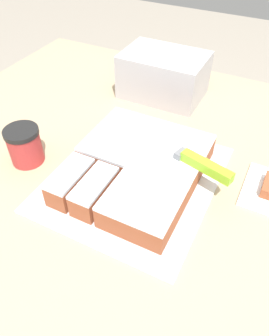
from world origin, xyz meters
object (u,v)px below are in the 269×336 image
object	(u,v)px
cake	(137,167)
knife	(193,160)
storage_box	(163,75)
cake_board	(134,178)
coffee_cup	(25,145)

from	to	relation	value
cake	knife	bearing A→B (deg)	18.37
storage_box	cake_board	bearing A→B (deg)	-76.19
cake	coffee_cup	size ratio (longest dim) A/B	3.53
cake	knife	distance (m)	0.12
storage_box	cake	bearing A→B (deg)	-75.52
knife	storage_box	world-z (taller)	storage_box
knife	storage_box	xyz separation A→B (m)	(-0.21, 0.33, -0.01)
cake	storage_box	distance (m)	0.38
cake_board	knife	distance (m)	0.14
cake_board	knife	bearing A→B (deg)	19.67
cake_board	cake	xyz separation A→B (m)	(0.00, 0.00, 0.03)
cake_board	cake	world-z (taller)	cake
knife	coffee_cup	size ratio (longest dim) A/B	3.19
cake	storage_box	world-z (taller)	storage_box
cake_board	cake	size ratio (longest dim) A/B	1.26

